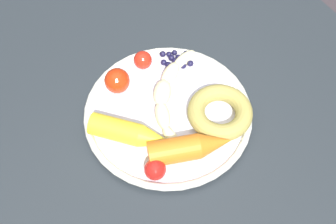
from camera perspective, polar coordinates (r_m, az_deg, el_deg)
ground_plane at (r=1.39m, az=0.18°, el=-13.60°), size 6.00×6.00×0.00m
dining_table at (r=0.83m, az=0.29°, el=0.33°), size 1.07×0.76×0.70m
plate at (r=0.71m, az=-0.00°, el=-0.13°), size 0.28×0.28×0.02m
banana at (r=0.71m, az=0.04°, el=2.42°), size 0.17×0.14×0.03m
carrot_orange at (r=0.65m, az=3.07°, el=-4.82°), size 0.08×0.14×0.04m
carrot_yellow at (r=0.67m, az=-4.88°, el=-2.93°), size 0.13×0.12×0.04m
donut at (r=0.70m, az=7.06°, el=-0.00°), size 0.13×0.13×0.03m
blueberry_pile at (r=0.77m, az=1.06°, el=7.10°), size 0.05×0.06×0.02m
tomato_near at (r=0.76m, az=-3.43°, el=7.04°), size 0.03×0.03×0.03m
tomato_mid at (r=0.72m, az=-6.91°, el=4.23°), size 0.04×0.04×0.04m
tomato_far at (r=0.64m, az=-1.77°, el=-7.78°), size 0.03×0.03×0.03m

